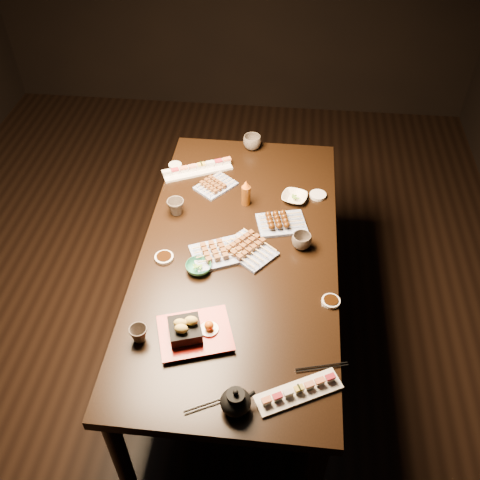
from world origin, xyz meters
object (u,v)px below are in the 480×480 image
Objects in this scene: yakitori_plate_center at (219,250)px; teacup_far_right at (252,142)px; yakitori_plate_right at (249,247)px; edamame_bowl_cream at (294,198)px; sushi_platter_far at (197,168)px; teacup_near_left at (139,334)px; teapot at (236,400)px; teacup_far_left at (176,207)px; edamame_bowl_green at (199,267)px; dining_table at (239,303)px; teacup_mid_right at (302,241)px; condiment_bottle at (246,193)px; sushi_platter_near at (299,390)px; tempura_tray at (195,328)px; yakitori_plate_left at (216,183)px.

yakitori_plate_center is 2.39× the size of teacup_far_right.
yakitori_plate_right reaches higher than edamame_bowl_cream.
sushi_platter_far is 3.66× the size of teacup_far_right.
sushi_platter_far is 5.17× the size of teacup_near_left.
sushi_platter_far is 1.42m from teapot.
edamame_bowl_green is at bearing -65.00° from teacup_far_left.
dining_table is at bearing 57.91° from teacup_near_left.
yakitori_plate_right is 0.25m from teacup_mid_right.
teacup_near_left is (-0.17, -0.39, 0.02)m from edamame_bowl_green.
edamame_bowl_cream is at bearing 27.96° from yakitori_plate_center.
yakitori_plate_center is at bearing 82.71° from sushi_platter_far.
condiment_bottle is (-0.29, 0.28, 0.03)m from teacup_mid_right.
teacup_far_left reaches higher than teacup_mid_right.
sushi_platter_far is 0.38m from condiment_bottle.
yakitori_plate_center is 0.14m from yakitori_plate_right.
sushi_platter_far is 0.74m from edamame_bowl_green.
teacup_far_left reaches higher than edamame_bowl_cream.
sushi_platter_far is (-0.29, 0.59, 0.40)m from dining_table.
yakitori_plate_right is 1.64× the size of condiment_bottle.
teacup_far_left reaches higher than sushi_platter_near.
teacup_near_left is 0.51× the size of condiment_bottle.
sushi_platter_near is 1.57m from teacup_far_right.
sushi_platter_near is 0.24m from teapot.
yakitori_plate_center is 0.46m from tempura_tray.
condiment_bottle is at bearing 64.88° from teapot.
yakitori_plate_left is at bearing 106.39° from dining_table.
yakitori_plate_left is 0.60m from edamame_bowl_green.
edamame_bowl_cream is (0.41, 0.53, -0.00)m from edamame_bowl_green.
yakitori_plate_right is at bearing -165.81° from teacup_mid_right.
edamame_bowl_cream is at bearing 102.68° from yakitori_plate_right.
teapot reaches higher than edamame_bowl_cream.
teacup_near_left is 0.85× the size of teacup_far_left.
teacup_mid_right is 0.83m from teacup_far_right.
teacup_mid_right is at bearing -15.58° from teacup_far_left.
teacup_far_right reaches higher than edamame_bowl_cream.
sushi_platter_near is 1.25m from yakitori_plate_left.
yakitori_plate_right is 2.53× the size of teacup_mid_right.
edamame_bowl_green is 0.99m from teacup_far_right.
yakitori_plate_center is at bearing 53.62° from edamame_bowl_green.
sushi_platter_near is at bearing -89.32° from teacup_mid_right.
tempura_tray is 3.09× the size of teacup_mid_right.
yakitori_plate_right is 0.45m from teacup_far_left.
tempura_tray reaches higher than edamame_bowl_green.
sushi_platter_far is at bearing 86.77° from sushi_platter_near.
yakitori_plate_left reaches higher than edamame_bowl_green.
teacup_mid_right is (0.58, -0.53, 0.01)m from sushi_platter_far.
tempura_tray reaches higher than teacup_mid_right.
teapot is at bearing -74.61° from tempura_tray.
teacup_mid_right is (0.40, 0.55, -0.02)m from tempura_tray.
teapot is at bearing -86.15° from condiment_bottle.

